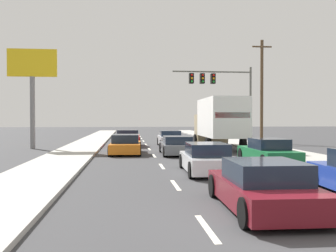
# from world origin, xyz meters

# --- Properties ---
(ground_plane) EXTENTS (140.00, 140.00, 0.00)m
(ground_plane) POSITION_xyz_m (0.00, 25.00, 0.00)
(ground_plane) COLOR #3D3D3F
(sidewalk_right) EXTENTS (2.86, 80.00, 0.14)m
(sidewalk_right) POSITION_xyz_m (6.68, 20.00, 0.07)
(sidewalk_right) COLOR #B2AFA8
(sidewalk_right) RESTS_ON ground_plane
(sidewalk_left) EXTENTS (2.86, 80.00, 0.14)m
(sidewalk_left) POSITION_xyz_m (-6.68, 20.00, 0.07)
(sidewalk_left) COLOR #B2AFA8
(sidewalk_left) RESTS_ON ground_plane
(lane_markings) EXTENTS (3.54, 57.00, 0.01)m
(lane_markings) POSITION_xyz_m (0.00, 22.00, 0.00)
(lane_markings) COLOR silver
(lane_markings) RESTS_ON ground_plane
(car_red) EXTENTS (2.11, 4.39, 1.32)m
(car_red) POSITION_xyz_m (-3.25, 22.55, 0.60)
(car_red) COLOR red
(car_red) RESTS_ON ground_plane
(car_orange) EXTENTS (2.08, 4.51, 1.23)m
(car_orange) POSITION_xyz_m (-3.40, 15.98, 0.56)
(car_orange) COLOR orange
(car_orange) RESTS_ON ground_plane
(car_silver) EXTENTS (1.95, 4.63, 1.27)m
(car_silver) POSITION_xyz_m (0.13, 22.08, 0.59)
(car_silver) COLOR #B7BABF
(car_silver) RESTS_ON ground_plane
(car_gray) EXTENTS (2.02, 4.42, 1.15)m
(car_gray) POSITION_xyz_m (-0.24, 15.18, 0.54)
(car_gray) COLOR slate
(car_gray) RESTS_ON ground_plane
(car_white) EXTENTS (1.96, 4.18, 1.23)m
(car_white) POSITION_xyz_m (-0.07, 7.21, 0.57)
(car_white) COLOR white
(car_white) RESTS_ON ground_plane
(car_maroon) EXTENTS (2.06, 4.25, 1.21)m
(car_maroon) POSITION_xyz_m (-0.01, 0.86, 0.55)
(car_maroon) COLOR maroon
(car_maroon) RESTS_ON ground_plane
(box_truck) EXTENTS (2.86, 8.16, 3.67)m
(box_truck) POSITION_xyz_m (3.40, 19.05, 2.10)
(box_truck) COLOR white
(box_truck) RESTS_ON ground_plane
(car_green) EXTENTS (1.84, 4.62, 1.26)m
(car_green) POSITION_xyz_m (3.55, 9.85, 0.56)
(car_green) COLOR #196B38
(car_green) RESTS_ON ground_plane
(traffic_signal_mast) EXTENTS (7.59, 0.69, 7.13)m
(traffic_signal_mast) POSITION_xyz_m (5.01, 26.94, 5.47)
(traffic_signal_mast) COLOR #595B56
(traffic_signal_mast) RESTS_ON ground_plane
(utility_pole_mid) EXTENTS (1.80, 0.28, 9.35)m
(utility_pole_mid) POSITION_xyz_m (8.86, 25.21, 4.81)
(utility_pole_mid) COLOR brown
(utility_pole_mid) RESTS_ON ground_plane
(roadside_billboard) EXTENTS (3.55, 0.36, 7.36)m
(roadside_billboard) POSITION_xyz_m (-10.25, 20.80, 5.15)
(roadside_billboard) COLOR slate
(roadside_billboard) RESTS_ON ground_plane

